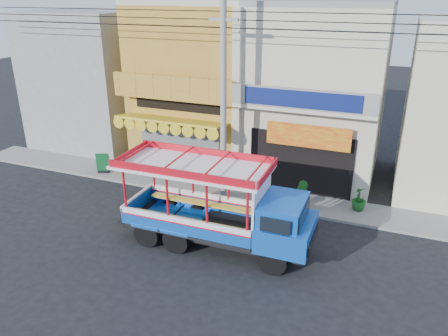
% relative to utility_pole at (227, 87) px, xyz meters
% --- Properties ---
extents(ground, '(90.00, 90.00, 0.00)m').
position_rel_utility_pole_xyz_m(ground, '(0.85, -3.30, -5.03)').
color(ground, black).
rests_on(ground, ground).
extents(sidewalk, '(30.00, 2.00, 0.12)m').
position_rel_utility_pole_xyz_m(sidewalk, '(0.85, 0.70, -4.97)').
color(sidewalk, slate).
rests_on(sidewalk, ground).
extents(shophouse_left, '(6.00, 7.50, 8.24)m').
position_rel_utility_pole_xyz_m(shophouse_left, '(-3.15, 4.66, -0.92)').
color(shophouse_left, '#B67B28').
rests_on(shophouse_left, ground).
extents(shophouse_right, '(6.00, 6.75, 8.24)m').
position_rel_utility_pole_xyz_m(shophouse_right, '(2.85, 4.66, -0.93)').
color(shophouse_right, beige).
rests_on(shophouse_right, ground).
extents(party_pilaster, '(0.35, 0.30, 8.00)m').
position_rel_utility_pole_xyz_m(party_pilaster, '(-0.15, 1.55, -1.03)').
color(party_pilaster, beige).
rests_on(party_pilaster, ground).
extents(filler_building_left, '(6.00, 6.00, 7.60)m').
position_rel_utility_pole_xyz_m(filler_building_left, '(-10.15, 4.70, -1.23)').
color(filler_building_left, gray).
rests_on(filler_building_left, ground).
extents(utility_pole, '(28.00, 0.26, 9.00)m').
position_rel_utility_pole_xyz_m(utility_pole, '(0.00, 0.00, 0.00)').
color(utility_pole, gray).
rests_on(utility_pole, ground).
extents(songthaew_truck, '(7.05, 2.45, 3.28)m').
position_rel_utility_pole_xyz_m(songthaew_truck, '(1.54, -3.65, -3.45)').
color(songthaew_truck, black).
rests_on(songthaew_truck, ground).
extents(green_sign, '(0.63, 0.48, 1.00)m').
position_rel_utility_pole_xyz_m(green_sign, '(-6.79, 0.31, -4.49)').
color(green_sign, black).
rests_on(green_sign, sidewalk).
extents(potted_plant_b, '(0.73, 0.78, 1.12)m').
position_rel_utility_pole_xyz_m(potted_plant_b, '(3.24, 0.31, -4.35)').
color(potted_plant_b, '#18561B').
rests_on(potted_plant_b, sidewalk).
extents(potted_plant_c, '(0.81, 0.81, 1.04)m').
position_rel_utility_pole_xyz_m(potted_plant_c, '(5.56, 0.89, -4.39)').
color(potted_plant_c, '#18561B').
rests_on(potted_plant_c, sidewalk).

